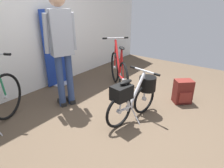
{
  "coord_description": "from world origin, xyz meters",
  "views": [
    {
      "loc": [
        -2.0,
        -1.24,
        1.66
      ],
      "look_at": [
        0.08,
        0.31,
        0.55
      ],
      "focal_mm": 31.27,
      "sensor_mm": 36.0,
      "label": 1
    }
  ],
  "objects": [
    {
      "name": "visitor_near_wall",
      "position": [
        -0.06,
        1.16,
        1.06
      ],
      "size": [
        0.5,
        0.35,
        1.82
      ],
      "color": "navy",
      "rests_on": "ground_plane"
    },
    {
      "name": "back_wall",
      "position": [
        0.0,
        2.16,
        1.6
      ],
      "size": [
        7.06,
        0.1,
        3.2
      ],
      "primitive_type": "cube",
      "color": "white",
      "rests_on": "ground_plane"
    },
    {
      "name": "floor_banner_stand",
      "position": [
        0.47,
        2.0,
        0.68
      ],
      "size": [
        0.6,
        0.36,
        1.52
      ],
      "color": "#B7B7BC",
      "rests_on": "ground_plane"
    },
    {
      "name": "backpack_on_floor",
      "position": [
        1.19,
        -0.41,
        0.21
      ],
      "size": [
        0.35,
        0.35,
        0.42
      ],
      "color": "maroon",
      "rests_on": "ground_plane"
    },
    {
      "name": "folding_bike_foreground",
      "position": [
        0.26,
        0.02,
        0.4
      ],
      "size": [
        1.04,
        0.53,
        0.74
      ],
      "color": "black",
      "rests_on": "ground_plane"
    },
    {
      "name": "display_bike_right",
      "position": [
        1.02,
        0.84,
        0.37
      ],
      "size": [
        0.99,
        1.08,
        0.99
      ],
      "color": "black",
      "rests_on": "ground_plane"
    },
    {
      "name": "ground_plane",
      "position": [
        0.0,
        0.0,
        0.0
      ],
      "size": [
        7.06,
        7.06,
        0.0
      ],
      "primitive_type": "plane",
      "color": "brown"
    }
  ]
}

